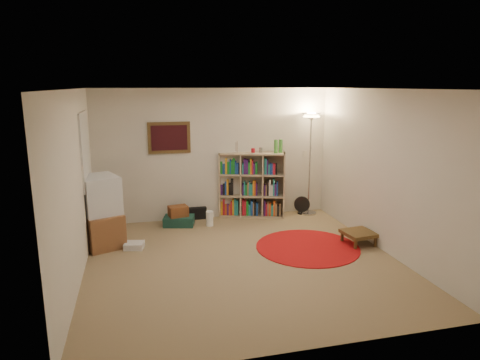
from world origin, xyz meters
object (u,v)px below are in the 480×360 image
(tv_stand, at_px, (101,212))
(side_table, at_px, (359,234))
(suitcase, at_px, (179,221))
(floor_fan, at_px, (302,205))
(floor_lamp, at_px, (311,131))
(bookshelf, at_px, (251,186))

(tv_stand, bearing_deg, side_table, -34.81)
(tv_stand, distance_m, suitcase, 1.55)
(floor_fan, height_order, side_table, floor_fan)
(side_table, bearing_deg, floor_fan, 98.54)
(floor_fan, distance_m, suitcase, 2.49)
(floor_lamp, height_order, suitcase, floor_lamp)
(tv_stand, bearing_deg, floor_fan, -9.05)
(floor_lamp, relative_size, side_table, 3.90)
(floor_fan, bearing_deg, floor_lamp, 11.08)
(floor_fan, relative_size, tv_stand, 0.31)
(floor_lamp, distance_m, tv_stand, 4.17)
(tv_stand, height_order, side_table, tv_stand)
(bookshelf, distance_m, tv_stand, 2.93)
(tv_stand, distance_m, side_table, 4.20)
(bookshelf, height_order, floor_lamp, floor_lamp)
(tv_stand, bearing_deg, floor_lamp, -9.66)
(suitcase, bearing_deg, side_table, -17.02)
(suitcase, relative_size, side_table, 1.19)
(floor_lamp, relative_size, tv_stand, 1.77)
(floor_lamp, distance_m, suitcase, 3.07)
(side_table, bearing_deg, suitcase, 148.91)
(bookshelf, xyz_separation_m, suitcase, (-1.46, -0.27, -0.53))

